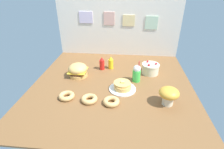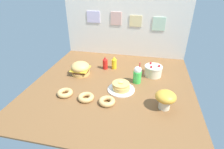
% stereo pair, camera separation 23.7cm
% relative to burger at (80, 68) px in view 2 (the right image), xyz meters
% --- Properties ---
extents(ground_plane, '(2.15, 2.19, 0.02)m').
position_rel_burger_xyz_m(ground_plane, '(0.52, -0.19, -0.10)').
color(ground_plane, brown).
extents(back_wall, '(2.15, 0.04, 1.06)m').
position_rel_burger_xyz_m(back_wall, '(0.52, 0.90, 0.44)').
color(back_wall, silver).
rests_on(back_wall, ground_plane).
extents(burger, '(0.27, 0.27, 0.20)m').
position_rel_burger_xyz_m(burger, '(0.00, 0.00, 0.00)').
color(burger, '#DBA859').
rests_on(burger, ground_plane).
extents(pancake_stack, '(0.35, 0.35, 0.12)m').
position_rel_burger_xyz_m(pancake_stack, '(0.67, -0.30, -0.05)').
color(pancake_stack, white).
rests_on(pancake_stack, ground_plane).
extents(layer_cake, '(0.26, 0.26, 0.19)m').
position_rel_burger_xyz_m(layer_cake, '(1.06, 0.18, -0.01)').
color(layer_cake, beige).
rests_on(layer_cake, ground_plane).
extents(ketchup_bottle, '(0.08, 0.08, 0.21)m').
position_rel_burger_xyz_m(ketchup_bottle, '(0.32, 0.25, 0.00)').
color(ketchup_bottle, red).
rests_on(ketchup_bottle, ground_plane).
extents(mustard_bottle, '(0.08, 0.08, 0.21)m').
position_rel_burger_xyz_m(mustard_bottle, '(0.45, 0.29, 0.00)').
color(mustard_bottle, yellow).
rests_on(mustard_bottle, ground_plane).
extents(cream_soda_cup, '(0.11, 0.11, 0.31)m').
position_rel_burger_xyz_m(cream_soda_cup, '(0.85, -0.06, 0.03)').
color(cream_soda_cup, green).
rests_on(cream_soda_cup, ground_plane).
extents(donut_pink_glaze, '(0.19, 0.19, 0.06)m').
position_rel_burger_xyz_m(donut_pink_glaze, '(0.01, -0.55, -0.06)').
color(donut_pink_glaze, tan).
rests_on(donut_pink_glaze, ground_plane).
extents(donut_chocolate, '(0.19, 0.19, 0.06)m').
position_rel_burger_xyz_m(donut_chocolate, '(0.29, -0.59, -0.06)').
color(donut_chocolate, tan).
rests_on(donut_chocolate, ground_plane).
extents(donut_vanilla, '(0.19, 0.19, 0.06)m').
position_rel_burger_xyz_m(donut_vanilla, '(0.55, -0.61, -0.06)').
color(donut_vanilla, tan).
rests_on(donut_vanilla, ground_plane).
extents(mushroom_stool, '(0.23, 0.23, 0.22)m').
position_rel_burger_xyz_m(mushroom_stool, '(1.20, -0.56, 0.04)').
color(mushroom_stool, beige).
rests_on(mushroom_stool, ground_plane).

